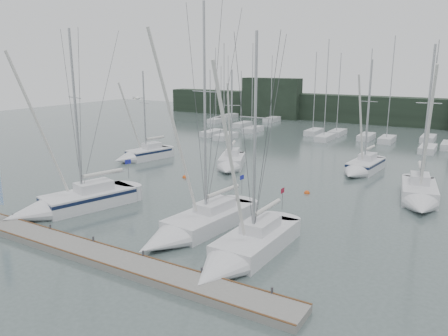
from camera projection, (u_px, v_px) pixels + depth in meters
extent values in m
plane|color=#495957|center=(161.00, 232.00, 29.16)|extent=(160.00, 160.00, 0.00)
cube|color=slate|center=(106.00, 257.00, 24.95)|extent=(24.00, 2.00, 0.40)
cube|color=black|center=(375.00, 110.00, 80.20)|extent=(90.00, 4.00, 5.00)
cube|color=black|center=(271.00, 98.00, 88.20)|extent=(12.00, 3.00, 8.00)
cube|color=silver|center=(212.00, 133.00, 67.64)|extent=(1.80, 4.50, 0.90)
cylinder|color=#A0A3A8|center=(210.00, 101.00, 66.03)|extent=(0.12, 0.12, 9.19)
cube|color=silver|center=(229.00, 116.00, 88.93)|extent=(1.80, 4.50, 0.90)
cylinder|color=#A0A3A8|center=(228.00, 85.00, 87.04)|extent=(0.12, 0.12, 11.56)
cube|color=silver|center=(217.00, 121.00, 82.47)|extent=(1.80, 4.50, 0.90)
cylinder|color=#A0A3A8|center=(216.00, 84.00, 80.44)|extent=(0.12, 0.12, 12.82)
cube|color=silver|center=(314.00, 132.00, 68.73)|extent=(1.80, 4.50, 0.90)
cylinder|color=#A0A3A8|center=(315.00, 92.00, 66.81)|extent=(0.12, 0.12, 11.79)
cube|color=silver|center=(325.00, 138.00, 63.60)|extent=(1.80, 4.50, 0.90)
cylinder|color=#A0A3A8|center=(326.00, 88.00, 61.50)|extent=(0.12, 0.12, 13.38)
cube|color=silver|center=(222.00, 119.00, 85.33)|extent=(1.80, 4.50, 0.90)
cylinder|color=#A0A3A8|center=(221.00, 92.00, 83.68)|extent=(0.12, 0.12, 9.53)
cube|color=silver|center=(428.00, 139.00, 62.83)|extent=(1.80, 4.50, 0.90)
cylinder|color=#A0A3A8|center=(432.00, 97.00, 60.99)|extent=(0.12, 0.12, 11.21)
cube|color=silver|center=(226.00, 137.00, 64.64)|extent=(1.80, 4.50, 0.90)
cylinder|color=#A0A3A8|center=(224.00, 90.00, 62.60)|extent=(0.12, 0.12, 12.88)
cube|color=silver|center=(272.00, 120.00, 83.65)|extent=(1.80, 4.50, 0.90)
cylinder|color=#A0A3A8|center=(272.00, 87.00, 81.77)|extent=(0.12, 0.12, 11.51)
cube|color=silver|center=(242.00, 125.00, 76.78)|extent=(1.80, 4.50, 0.90)
cylinder|color=#A0A3A8|center=(241.00, 97.00, 75.21)|extent=(0.12, 0.12, 8.86)
cube|color=silver|center=(337.00, 133.00, 67.99)|extent=(1.80, 4.50, 0.90)
cylinder|color=#A0A3A8|center=(339.00, 92.00, 66.10)|extent=(0.12, 0.12, 11.65)
cube|color=silver|center=(428.00, 149.00, 55.14)|extent=(1.80, 4.50, 0.90)
cylinder|color=#A0A3A8|center=(433.00, 95.00, 53.10)|extent=(0.12, 0.12, 12.87)
cube|color=silver|center=(366.00, 137.00, 64.23)|extent=(1.80, 4.50, 0.90)
cylinder|color=#A0A3A8|center=(369.00, 92.00, 62.28)|extent=(0.12, 0.12, 12.13)
cube|color=silver|center=(387.00, 140.00, 61.95)|extent=(1.80, 4.50, 0.90)
cylinder|color=#A0A3A8|center=(391.00, 88.00, 59.80)|extent=(0.12, 0.12, 13.75)
cube|color=silver|center=(253.00, 130.00, 71.25)|extent=(1.80, 4.50, 0.90)
cylinder|color=#A0A3A8|center=(252.00, 86.00, 69.18)|extent=(0.12, 0.12, 13.13)
cube|color=silver|center=(89.00, 201.00, 34.23)|extent=(4.79, 7.43, 1.53)
cone|color=silver|center=(24.00, 215.00, 31.01)|extent=(3.68, 3.67, 2.96)
cube|color=silver|center=(94.00, 186.00, 34.30)|extent=(2.34, 3.10, 0.71)
cylinder|color=#A0A3A8|center=(76.00, 114.00, 32.29)|extent=(0.18, 0.18, 12.19)
cylinder|color=silver|center=(103.00, 173.00, 34.65)|extent=(1.23, 3.30, 0.29)
cube|color=#0E1834|center=(88.00, 195.00, 34.11)|extent=(4.82, 7.45, 0.26)
cube|color=navy|center=(128.00, 162.00, 36.00)|extent=(0.18, 0.53, 0.37)
cube|color=silver|center=(211.00, 220.00, 30.18)|extent=(3.66, 7.36, 1.35)
cone|color=silver|center=(158.00, 244.00, 26.28)|extent=(3.21, 3.34, 2.88)
cube|color=silver|center=(215.00, 205.00, 30.30)|extent=(1.89, 2.99, 0.63)
cylinder|color=#A0A3A8|center=(205.00, 113.00, 28.03)|extent=(0.16, 0.16, 13.61)
cylinder|color=silver|center=(223.00, 191.00, 30.85)|extent=(0.64, 3.46, 0.25)
cube|color=navy|center=(242.00, 177.00, 32.51)|extent=(0.07, 0.49, 0.32)
cube|color=silver|center=(257.00, 243.00, 26.43)|extent=(2.94, 6.74, 1.41)
cone|color=silver|center=(213.00, 274.00, 22.50)|extent=(2.86, 2.92, 2.81)
cube|color=silver|center=(261.00, 224.00, 26.58)|extent=(1.60, 2.71, 0.66)
cylinder|color=#A0A3A8|center=(255.00, 138.00, 24.51)|extent=(0.17, 0.17, 11.58)
cylinder|color=silver|center=(268.00, 207.00, 27.09)|extent=(0.32, 3.27, 0.26)
cube|color=maroon|center=(283.00, 191.00, 28.78)|extent=(0.03, 0.51, 0.34)
cube|color=silver|center=(149.00, 155.00, 51.44)|extent=(3.52, 5.43, 1.44)
cone|color=silver|center=(123.00, 160.00, 48.98)|extent=(2.84, 2.65, 2.40)
cube|color=silver|center=(152.00, 146.00, 51.52)|extent=(1.76, 2.26, 0.67)
cylinder|color=#A0A3A8|center=(144.00, 111.00, 49.97)|extent=(0.17, 0.17, 8.98)
cylinder|color=silver|center=(155.00, 138.00, 51.68)|extent=(0.84, 2.44, 0.27)
cube|color=#0E1834|center=(149.00, 151.00, 51.33)|extent=(3.54, 5.45, 0.24)
cube|color=silver|center=(232.00, 162.00, 47.52)|extent=(4.13, 5.46, 1.46)
cone|color=silver|center=(227.00, 170.00, 44.16)|extent=(3.05, 2.87, 2.43)
cube|color=silver|center=(232.00, 152.00, 47.74)|extent=(1.99, 2.32, 0.68)
cylinder|color=#A0A3A8|center=(232.00, 114.00, 45.94)|extent=(0.18, 0.18, 9.17)
cylinder|color=silver|center=(233.00, 143.00, 48.01)|extent=(1.17, 2.31, 0.27)
cube|color=silver|center=(365.00, 167.00, 45.49)|extent=(2.96, 5.45, 1.42)
cone|color=silver|center=(352.00, 174.00, 42.58)|extent=(2.67, 2.47, 2.46)
cube|color=silver|center=(368.00, 157.00, 45.61)|extent=(1.55, 2.22, 0.66)
cylinder|color=#A0A3A8|center=(368.00, 112.00, 43.83)|extent=(0.17, 0.17, 10.19)
cylinder|color=silver|center=(370.00, 148.00, 45.86)|extent=(0.52, 2.57, 0.27)
cube|color=#0E1834|center=(366.00, 163.00, 45.38)|extent=(2.99, 5.47, 0.24)
cube|color=silver|center=(419.00, 193.00, 36.16)|extent=(3.57, 6.02, 1.59)
cone|color=silver|center=(421.00, 208.00, 32.51)|extent=(3.02, 2.84, 2.64)
cube|color=silver|center=(420.00, 178.00, 36.37)|extent=(1.82, 2.47, 0.74)
cylinder|color=#A0A3A8|center=(427.00, 117.00, 34.30)|extent=(0.19, 0.19, 11.14)
cylinder|color=silver|center=(421.00, 166.00, 36.69)|extent=(0.76, 2.77, 0.30)
sphere|color=#CF4912|center=(307.00, 193.00, 37.81)|extent=(0.52, 0.52, 0.52)
sphere|color=#CF4912|center=(185.00, 178.00, 42.96)|extent=(0.53, 0.53, 0.53)
ellipsoid|color=white|center=(138.00, 98.00, 27.18)|extent=(0.27, 0.43, 0.18)
cube|color=gray|center=(135.00, 98.00, 27.34)|extent=(0.42, 0.20, 0.10)
cube|color=gray|center=(140.00, 98.00, 27.01)|extent=(0.42, 0.20, 0.10)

